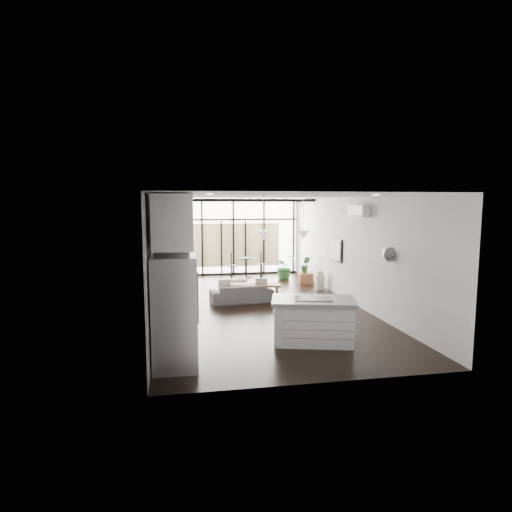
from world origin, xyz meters
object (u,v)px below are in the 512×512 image
object	(u,v)px
sofa	(241,290)
tv	(334,250)
milk_can	(320,280)
island	(313,321)
fridge	(174,312)
pouf	(239,285)
console_bench	(253,293)

from	to	relation	value
sofa	tv	xyz separation A→B (m)	(2.84, 0.64, 0.98)
sofa	milk_can	xyz separation A→B (m)	(2.63, 1.27, -0.03)
island	sofa	distance (m)	3.66
island	sofa	xyz separation A→B (m)	(-0.83, 3.56, -0.10)
milk_can	tv	size ratio (longest dim) A/B	0.53
fridge	pouf	xyz separation A→B (m)	(1.88, 5.78, -0.72)
milk_can	island	bearing A→B (deg)	-110.43
island	sofa	bearing A→B (deg)	118.08
fridge	pouf	bearing A→B (deg)	72.01
island	tv	bearing A→B (deg)	79.32
console_bench	tv	bearing A→B (deg)	27.88
island	milk_can	distance (m)	5.16
island	pouf	bearing A→B (deg)	112.72
tv	fridge	bearing A→B (deg)	-132.78
fridge	sofa	bearing A→B (deg)	68.08
pouf	tv	size ratio (longest dim) A/B	0.43
fridge	console_bench	size ratio (longest dim) A/B	1.22
console_bench	milk_can	xyz separation A→B (m)	(2.31, 1.25, 0.05)
console_bench	milk_can	size ratio (longest dim) A/B	2.54
island	pouf	xyz separation A→B (m)	(-0.69, 5.03, -0.23)
milk_can	tv	bearing A→B (deg)	-71.60
tv	pouf	bearing A→B (deg)	162.83
fridge	pouf	size ratio (longest dim) A/B	3.80
sofa	tv	bearing A→B (deg)	-172.87
fridge	console_bench	bearing A→B (deg)	64.50
milk_can	console_bench	bearing A→B (deg)	-151.45
sofa	console_bench	xyz separation A→B (m)	(0.33, 0.01, -0.08)
island	tv	distance (m)	4.74
fridge	console_bench	xyz separation A→B (m)	(2.06, 4.33, -0.67)
sofa	tv	world-z (taller)	tv
console_bench	milk_can	bearing A→B (deg)	42.51
sofa	pouf	bearing A→B (deg)	-101.04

